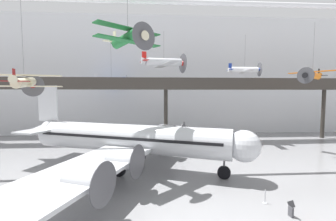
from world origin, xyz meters
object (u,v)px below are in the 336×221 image
object	(u,v)px
suspended_plane_silver_racer	(164,62)
stanchion_barrier	(265,199)
suspended_plane_orange_highwing	(312,74)
info_sign_pedestal	(291,210)
suspended_plane_green_biplane	(128,37)
airliner_silver_main	(127,139)
suspended_plane_white_twin	(245,70)
suspended_plane_blue_trainer	(111,81)
suspended_plane_cream_biplane	(25,82)

from	to	relation	value
suspended_plane_silver_racer	stanchion_barrier	bearing A→B (deg)	-87.79
suspended_plane_orange_highwing	info_sign_pedestal	distance (m)	23.71
suspended_plane_green_biplane	suspended_plane_orange_highwing	xyz separation A→B (m)	(25.07, 8.51, -2.68)
airliner_silver_main	suspended_plane_silver_racer	xyz separation A→B (m)	(4.71, 11.97, 10.27)
suspended_plane_white_twin	suspended_plane_silver_racer	distance (m)	14.20
suspended_plane_orange_highwing	info_sign_pedestal	bearing A→B (deg)	17.82
suspended_plane_orange_highwing	suspended_plane_white_twin	bearing A→B (deg)	-81.61
suspended_plane_orange_highwing	stanchion_barrier	world-z (taller)	suspended_plane_orange_highwing
airliner_silver_main	suspended_plane_green_biplane	size ratio (longest dim) A/B	5.08
suspended_plane_green_biplane	suspended_plane_orange_highwing	bearing A→B (deg)	69.49
suspended_plane_silver_racer	suspended_plane_blue_trainer	size ratio (longest dim) A/B	1.00
suspended_plane_white_twin	suspended_plane_blue_trainer	size ratio (longest dim) A/B	0.78
airliner_silver_main	info_sign_pedestal	world-z (taller)	airliner_silver_main
suspended_plane_white_twin	suspended_plane_orange_highwing	size ratio (longest dim) A/B	0.82
info_sign_pedestal	suspended_plane_orange_highwing	bearing A→B (deg)	45.95
suspended_plane_green_biplane	stanchion_barrier	world-z (taller)	suspended_plane_green_biplane
suspended_plane_white_twin	suspended_plane_silver_racer	xyz separation A→B (m)	(-14.12, -1.12, 1.04)
info_sign_pedestal	suspended_plane_silver_racer	bearing A→B (deg)	103.23
airliner_silver_main	stanchion_barrier	bearing A→B (deg)	-16.56
suspended_plane_white_twin	info_sign_pedestal	world-z (taller)	suspended_plane_white_twin
suspended_plane_green_biplane	stanchion_barrier	distance (m)	18.48
suspended_plane_white_twin	suspended_plane_orange_highwing	xyz separation A→B (m)	(6.78, -7.59, -1.39)
suspended_plane_white_twin	suspended_plane_orange_highwing	distance (m)	10.27
stanchion_barrier	info_sign_pedestal	world-z (taller)	info_sign_pedestal
suspended_plane_cream_biplane	info_sign_pedestal	bearing A→B (deg)	-122.06
suspended_plane_blue_trainer	info_sign_pedestal	bearing A→B (deg)	-67.93
airliner_silver_main	suspended_plane_blue_trainer	xyz separation A→B (m)	(-4.83, 17.47, 7.52)
suspended_plane_orange_highwing	airliner_silver_main	bearing A→B (deg)	-21.28
suspended_plane_orange_highwing	info_sign_pedestal	size ratio (longest dim) A/B	6.96
suspended_plane_green_biplane	stanchion_barrier	size ratio (longest dim) A/B	5.82
airliner_silver_main	info_sign_pedestal	bearing A→B (deg)	-20.11
stanchion_barrier	suspended_plane_silver_racer	bearing A→B (deg)	108.05
suspended_plane_green_biplane	suspended_plane_orange_highwing	size ratio (longest dim) A/B	0.73
suspended_plane_silver_racer	suspended_plane_green_biplane	bearing A→B (deg)	-121.39
suspended_plane_green_biplane	info_sign_pedestal	world-z (taller)	suspended_plane_green_biplane
suspended_plane_blue_trainer	info_sign_pedestal	size ratio (longest dim) A/B	7.35
suspended_plane_blue_trainer	info_sign_pedestal	distance (m)	34.85
suspended_plane_blue_trainer	info_sign_pedestal	world-z (taller)	suspended_plane_blue_trainer
suspended_plane_cream_biplane	suspended_plane_orange_highwing	bearing A→B (deg)	-88.12
suspended_plane_silver_racer	airliner_silver_main	bearing A→B (deg)	-127.30
suspended_plane_silver_racer	suspended_plane_blue_trainer	distance (m)	11.35
suspended_plane_silver_racer	suspended_plane_white_twin	bearing A→B (deg)	-11.30
suspended_plane_blue_trainer	stanchion_barrier	xyz separation A→B (m)	(16.38, -26.48, -10.59)
airliner_silver_main	info_sign_pedestal	size ratio (longest dim) A/B	25.68
suspended_plane_cream_biplane	suspended_plane_white_twin	bearing A→B (deg)	-72.18
suspended_plane_blue_trainer	airliner_silver_main	bearing A→B (deg)	-83.66
stanchion_barrier	info_sign_pedestal	distance (m)	2.13
suspended_plane_silver_racer	stanchion_barrier	size ratio (longest dim) A/B	8.47
suspended_plane_green_biplane	suspended_plane_orange_highwing	distance (m)	26.61
suspended_plane_cream_biplane	stanchion_barrier	bearing A→B (deg)	-118.14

